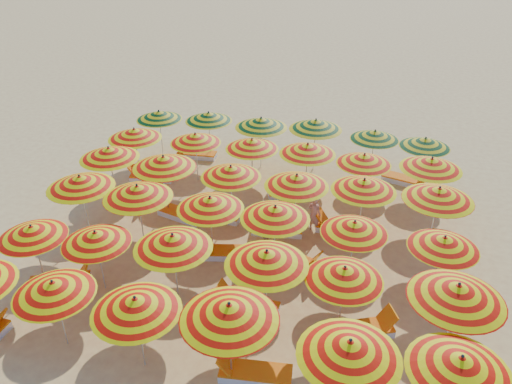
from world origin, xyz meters
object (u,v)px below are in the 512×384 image
umbrella_28 (364,159)px  umbrella_17 (444,243)px  umbrella_21 (297,181)px  umbrella_35 (425,143)px  umbrella_31 (209,117)px  lounger_8 (453,299)px  lounger_1 (254,373)px  lounger_4 (246,305)px  umbrella_23 (439,194)px  umbrella_33 (316,125)px  lounger_10 (182,214)px  umbrella_1 (53,288)px  lounger_16 (196,154)px  beachgoer_b (269,225)px  umbrella_30 (159,115)px  umbrella_15 (275,212)px  lounger_13 (341,228)px  umbrella_25 (195,138)px  umbrella_6 (32,232)px  lounger_12 (279,229)px  lounger_15 (291,192)px  umbrella_24 (134,134)px  umbrella_27 (308,149)px  umbrella_34 (375,135)px  lounger_17 (405,180)px  umbrella_7 (96,238)px  umbrella_5 (460,364)px  umbrella_18 (109,153)px  beachgoer_a (314,214)px  umbrella_12 (80,182)px  lounger_9 (133,196)px  lounger_7 (294,260)px  umbrella_14 (210,203)px  umbrella_8 (173,241)px  lounger_11 (216,214)px  umbrella_11 (457,292)px  lounger_5 (362,330)px  umbrella_2 (136,305)px  lounger_6 (228,252)px  umbrella_10 (344,274)px

umbrella_28 → umbrella_17: bearing=-61.9°
umbrella_21 → umbrella_35: bearing=47.8°
umbrella_21 → umbrella_31: size_ratio=1.08×
umbrella_17 → lounger_8: (0.50, -0.26, -1.64)m
lounger_1 → lounger_4: same height
umbrella_23 → umbrella_33: bearing=133.9°
lounger_8 → umbrella_23: bearing=-94.1°
lounger_10 → umbrella_1: bearing=-80.2°
lounger_16 → beachgoer_b: (4.65, -5.57, 0.60)m
umbrella_30 → umbrella_33: 6.77m
umbrella_15 → umbrella_23: 5.10m
umbrella_23 → umbrella_31: bearing=152.5°
umbrella_28 → lounger_13: (-0.47, -2.10, -1.68)m
umbrella_25 → umbrella_30: (-2.42, 1.97, -0.01)m
umbrella_1 → umbrella_6: size_ratio=1.11×
lounger_12 → lounger_15: size_ratio=0.99×
umbrella_24 → lounger_10: (2.83, -2.41, -1.80)m
umbrella_27 → umbrella_34: umbrella_27 is taller
umbrella_24 → lounger_12: size_ratio=1.54×
lounger_16 → lounger_8: bearing=141.9°
lounger_13 → lounger_17: (2.12, 4.14, 0.00)m
umbrella_7 → umbrella_28: bearing=44.8°
umbrella_5 → umbrella_18: size_ratio=1.02×
lounger_12 → umbrella_1: bearing=-131.3°
umbrella_1 → umbrella_30: size_ratio=0.93×
umbrella_17 → lounger_8: umbrella_17 is taller
umbrella_17 → beachgoer_a: bearing=148.1°
umbrella_6 → umbrella_24: 6.70m
umbrella_12 → lounger_9: size_ratio=1.29×
umbrella_17 → lounger_10: umbrella_17 is taller
umbrella_21 → lounger_13: 2.39m
lounger_7 → lounger_9: size_ratio=1.03×
umbrella_14 → umbrella_17: umbrella_14 is taller
umbrella_8 → lounger_11: size_ratio=1.56×
lounger_9 → umbrella_7: bearing=-66.9°
umbrella_15 → lounger_12: 2.51m
umbrella_25 → umbrella_34: 7.07m
umbrella_11 → umbrella_34: umbrella_11 is taller
lounger_5 → lounger_17: bearing=58.4°
umbrella_2 → lounger_6: 5.01m
umbrella_6 → umbrella_35: umbrella_35 is taller
umbrella_1 → umbrella_17: umbrella_1 is taller
umbrella_14 → umbrella_18: (-4.61, 2.26, 0.08)m
umbrella_6 → lounger_9: umbrella_6 is taller
umbrella_10 → lounger_9: (-8.26, 4.71, -1.68)m
umbrella_25 → lounger_7: umbrella_25 is taller
umbrella_14 → lounger_5: 5.63m
umbrella_2 → umbrella_5: size_ratio=0.88×
umbrella_1 → umbrella_23: (8.98, 6.57, 0.21)m
lounger_6 → lounger_12: 2.10m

